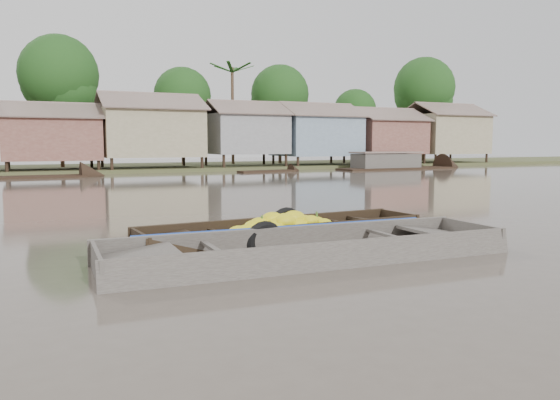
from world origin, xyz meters
name	(u,v)px	position (x,y,z in m)	size (l,w,h in m)	color
ground	(348,248)	(0.00, 0.00, 0.00)	(120.00, 120.00, 0.00)	#52493F
riverbank	(151,128)	(3.03, 31.86, 3.07)	(120.00, 12.47, 10.22)	#384723
banana_boat	(282,233)	(-0.82, 1.15, 0.18)	(6.03, 1.82, 0.85)	black
viewer_boat	(310,256)	(-1.06, -0.50, 0.05)	(7.10, 2.09, 0.57)	#3D3834
distant_boats	(351,168)	(15.21, 23.90, 0.21)	(37.23, 14.58, 1.38)	black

